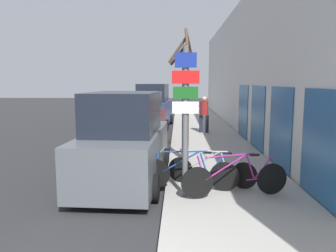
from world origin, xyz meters
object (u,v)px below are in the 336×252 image
at_px(bicycle_0, 235,178).
at_px(parked_car_1, 141,120).
at_px(signpost, 185,115).
at_px(bicycle_2, 211,170).
at_px(street_tree, 185,98).
at_px(bicycle_1, 190,172).
at_px(parked_car_0, 125,143).
at_px(parked_car_2, 153,108).
at_px(pedestrian_near, 204,112).

relative_size(bicycle_0, parked_car_1, 0.57).
bearing_deg(signpost, bicycle_2, 49.00).
xyz_separation_m(bicycle_2, parked_car_1, (-2.41, 6.31, 0.48)).
bearing_deg(street_tree, bicycle_1, -88.99).
height_order(parked_car_0, street_tree, street_tree).
bearing_deg(parked_car_0, bicycle_2, -14.15).
xyz_separation_m(signpost, bicycle_2, (0.64, 0.74, -1.40)).
relative_size(bicycle_0, street_tree, 0.57).
distance_m(bicycle_0, parked_car_2, 12.39).
xyz_separation_m(bicycle_2, parked_car_2, (-2.25, 11.32, 0.60)).
distance_m(signpost, bicycle_1, 1.46).
height_order(bicycle_2, street_tree, street_tree).
relative_size(signpost, parked_car_0, 0.69).
bearing_deg(bicycle_0, parked_car_0, 49.99).
bearing_deg(bicycle_1, parked_car_2, 16.60).
distance_m(parked_car_1, parked_car_2, 5.02).
distance_m(bicycle_1, parked_car_2, 11.76).
xyz_separation_m(signpost, parked_car_0, (-1.53, 1.39, -0.87)).
height_order(bicycle_1, parked_car_2, parked_car_2).
distance_m(bicycle_2, parked_car_1, 6.77).
height_order(bicycle_1, street_tree, street_tree).
xyz_separation_m(bicycle_2, street_tree, (-0.58, 2.65, 1.61)).
bearing_deg(bicycle_2, parked_car_1, 38.27).
bearing_deg(parked_car_1, pedestrian_near, 36.84).
xyz_separation_m(bicycle_2, parked_car_0, (-2.17, 0.65, 0.54)).
distance_m(signpost, parked_car_0, 2.24).
bearing_deg(parked_car_1, parked_car_2, 89.66).
height_order(parked_car_2, street_tree, street_tree).
height_order(bicycle_1, parked_car_1, parked_car_1).
distance_m(bicycle_0, bicycle_2, 0.89).
xyz_separation_m(bicycle_0, street_tree, (-1.02, 3.42, 1.57)).
bearing_deg(parked_car_1, bicycle_1, -72.60).
height_order(signpost, parked_car_0, signpost).
bearing_deg(bicycle_0, street_tree, 5.09).
height_order(bicycle_2, pedestrian_near, pedestrian_near).
xyz_separation_m(signpost, parked_car_2, (-1.61, 12.06, -0.80)).
bearing_deg(parked_car_0, bicycle_1, -27.38).
height_order(parked_car_2, pedestrian_near, parked_car_2).
height_order(bicycle_0, parked_car_0, parked_car_0).
xyz_separation_m(bicycle_0, parked_car_1, (-2.85, 7.07, 0.44)).
bearing_deg(parked_car_2, bicycle_0, -73.60).
relative_size(bicycle_1, pedestrian_near, 1.26).
relative_size(parked_car_0, pedestrian_near, 2.62).
xyz_separation_m(bicycle_1, parked_car_2, (-1.73, 11.62, 0.58)).
bearing_deg(bicycle_2, pedestrian_near, 14.17).
bearing_deg(bicycle_0, pedestrian_near, -11.68).
bearing_deg(bicycle_0, parked_car_2, 1.03).
distance_m(bicycle_0, bicycle_1, 1.08).
xyz_separation_m(parked_car_2, pedestrian_near, (2.72, -2.97, 0.05)).
xyz_separation_m(parked_car_1, street_tree, (1.83, -3.65, 1.13)).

